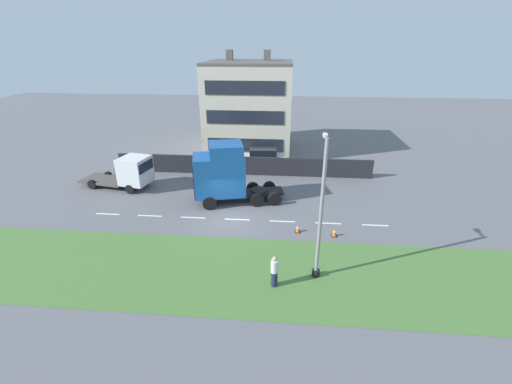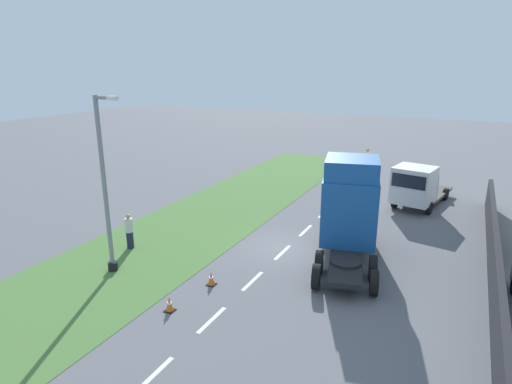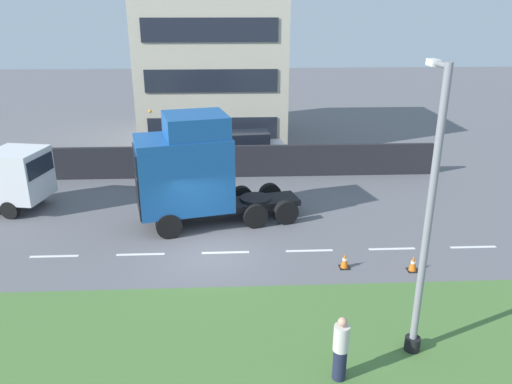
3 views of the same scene
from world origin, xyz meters
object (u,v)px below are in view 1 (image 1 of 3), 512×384
at_px(lorry_cab, 223,174).
at_px(pedestrian, 274,272).
at_px(flatbed_truck, 131,172).
at_px(parked_car, 262,159).
at_px(traffic_cone_lead, 298,228).
at_px(traffic_cone_trailing, 335,232).
at_px(lamp_post, 320,219).

height_order(lorry_cab, pedestrian, lorry_cab).
xyz_separation_m(lorry_cab, flatbed_truck, (2.05, 8.30, -0.89)).
relative_size(lorry_cab, parked_car, 1.46).
bearing_deg(pedestrian, traffic_cone_lead, -13.58).
relative_size(pedestrian, traffic_cone_trailing, 3.08).
distance_m(lamp_post, traffic_cone_lead, 5.59).
xyz_separation_m(parked_car, traffic_cone_trailing, (-12.46, -5.61, -0.72)).
relative_size(flatbed_truck, pedestrian, 3.65).
bearing_deg(lorry_cab, traffic_cone_trailing, -132.70).
bearing_deg(lamp_post, lorry_cab, 36.94).
relative_size(lamp_post, traffic_cone_lead, 13.13).
distance_m(pedestrian, traffic_cone_lead, 5.78).
bearing_deg(flatbed_truck, pedestrian, 57.80).
bearing_deg(flatbed_truck, traffic_cone_lead, 76.90).
xyz_separation_m(pedestrian, traffic_cone_trailing, (5.26, -3.70, -0.60)).
distance_m(parked_car, traffic_cone_lead, 12.59).
xyz_separation_m(lorry_cab, traffic_cone_lead, (-4.15, -5.68, -2.09)).
bearing_deg(parked_car, traffic_cone_lead, -170.91).
xyz_separation_m(flatbed_truck, traffic_cone_lead, (-6.20, -13.98, -1.20)).
bearing_deg(lorry_cab, pedestrian, -169.61).
distance_m(flatbed_truck, lamp_post, 18.42).
bearing_deg(traffic_cone_lead, lorry_cab, 53.83).
xyz_separation_m(lamp_post, pedestrian, (-1.05, 2.20, -2.55)).
bearing_deg(traffic_cone_lead, flatbed_truck, 66.06).
xyz_separation_m(parked_car, pedestrian, (-17.72, -1.91, -0.12)).
height_order(lamp_post, traffic_cone_lead, lamp_post).
relative_size(lorry_cab, traffic_cone_trailing, 12.31).
bearing_deg(lamp_post, pedestrian, 115.50).
distance_m(lorry_cab, pedestrian, 10.76).
bearing_deg(lamp_post, traffic_cone_trailing, -19.62).
relative_size(lorry_cab, flatbed_truck, 1.09).
xyz_separation_m(lamp_post, traffic_cone_lead, (4.54, 0.85, -3.15)).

